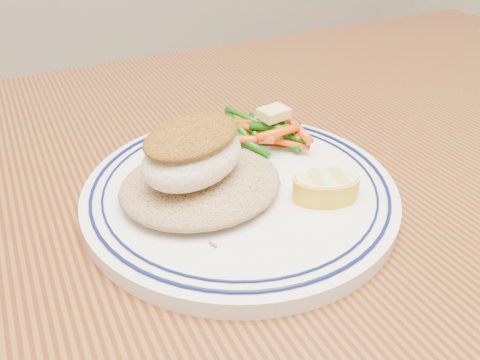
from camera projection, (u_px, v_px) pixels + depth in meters
name	position (u px, v px, depth m)	size (l,w,h in m)	color
dining_table	(236.00, 309.00, 0.44)	(1.50, 0.90, 0.75)	#4E260F
plate	(240.00, 190.00, 0.42)	(0.28, 0.28, 0.02)	white
rice_pilaf	(201.00, 181.00, 0.39)	(0.14, 0.12, 0.03)	#94734A
fish_fillet	(193.00, 151.00, 0.37)	(0.11, 0.10, 0.05)	#F4EAC9
vegetable_pile	(263.00, 130.00, 0.47)	(0.11, 0.10, 0.03)	#E24B0B
butter_pat	(274.00, 113.00, 0.46)	(0.03, 0.02, 0.01)	#E4D76F
lemon_wedge	(326.00, 186.00, 0.39)	(0.07, 0.07, 0.02)	yellow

